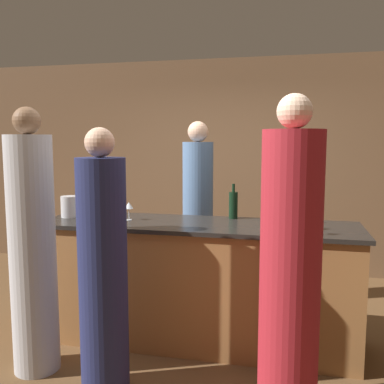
{
  "coord_description": "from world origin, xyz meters",
  "views": [
    {
      "loc": [
        0.75,
        -3.47,
        1.73
      ],
      "look_at": [
        -0.07,
        0.1,
        1.29
      ],
      "focal_mm": 40.0,
      "sensor_mm": 36.0,
      "label": 1
    }
  ],
  "objects_px": {
    "guest_0": "(33,250)",
    "guest_1": "(290,270)",
    "wine_bottle_1": "(284,212)",
    "ice_bucket": "(70,207)",
    "wine_bottle_0": "(233,205)",
    "guest_2": "(103,271)",
    "bartender": "(198,220)"
  },
  "relations": [
    {
      "from": "guest_0",
      "to": "guest_1",
      "type": "relative_size",
      "value": 0.98
    },
    {
      "from": "guest_0",
      "to": "wine_bottle_1",
      "type": "bearing_deg",
      "value": 24.44
    },
    {
      "from": "guest_1",
      "to": "ice_bucket",
      "type": "height_order",
      "value": "guest_1"
    },
    {
      "from": "guest_0",
      "to": "wine_bottle_0",
      "type": "xyz_separation_m",
      "value": [
        1.36,
        1.0,
        0.24
      ]
    },
    {
      "from": "guest_1",
      "to": "wine_bottle_0",
      "type": "xyz_separation_m",
      "value": [
        -0.5,
        1.12,
        0.23
      ]
    },
    {
      "from": "wine_bottle_1",
      "to": "ice_bucket",
      "type": "height_order",
      "value": "wine_bottle_1"
    },
    {
      "from": "wine_bottle_1",
      "to": "wine_bottle_0",
      "type": "bearing_deg",
      "value": 158.4
    },
    {
      "from": "guest_1",
      "to": "wine_bottle_0",
      "type": "bearing_deg",
      "value": 114.16
    },
    {
      "from": "guest_1",
      "to": "guest_2",
      "type": "distance_m",
      "value": 1.24
    },
    {
      "from": "wine_bottle_1",
      "to": "bartender",
      "type": "bearing_deg",
      "value": 141.18
    },
    {
      "from": "guest_1",
      "to": "ice_bucket",
      "type": "bearing_deg",
      "value": 156.39
    },
    {
      "from": "wine_bottle_1",
      "to": "guest_2",
      "type": "bearing_deg",
      "value": -141.12
    },
    {
      "from": "bartender",
      "to": "guest_2",
      "type": "height_order",
      "value": "bartender"
    },
    {
      "from": "guest_1",
      "to": "wine_bottle_0",
      "type": "distance_m",
      "value": 1.25
    },
    {
      "from": "guest_2",
      "to": "ice_bucket",
      "type": "relative_size",
      "value": 9.53
    },
    {
      "from": "guest_1",
      "to": "wine_bottle_1",
      "type": "relative_size",
      "value": 7.62
    },
    {
      "from": "ice_bucket",
      "to": "guest_1",
      "type": "bearing_deg",
      "value": -23.61
    },
    {
      "from": "ice_bucket",
      "to": "wine_bottle_0",
      "type": "bearing_deg",
      "value": 10.06
    },
    {
      "from": "guest_1",
      "to": "wine_bottle_0",
      "type": "height_order",
      "value": "guest_1"
    },
    {
      "from": "bartender",
      "to": "guest_2",
      "type": "distance_m",
      "value": 1.7
    },
    {
      "from": "guest_0",
      "to": "ice_bucket",
      "type": "distance_m",
      "value": 0.78
    },
    {
      "from": "guest_1",
      "to": "guest_2",
      "type": "bearing_deg",
      "value": -179.14
    },
    {
      "from": "ice_bucket",
      "to": "bartender",
      "type": "bearing_deg",
      "value": 37.87
    },
    {
      "from": "guest_0",
      "to": "guest_1",
      "type": "xyz_separation_m",
      "value": [
        1.86,
        -0.12,
        0.01
      ]
    },
    {
      "from": "bartender",
      "to": "wine_bottle_0",
      "type": "relative_size",
      "value": 6.2
    },
    {
      "from": "guest_1",
      "to": "wine_bottle_1",
      "type": "height_order",
      "value": "guest_1"
    },
    {
      "from": "wine_bottle_0",
      "to": "ice_bucket",
      "type": "relative_size",
      "value": 1.63
    },
    {
      "from": "wine_bottle_0",
      "to": "wine_bottle_1",
      "type": "relative_size",
      "value": 1.18
    },
    {
      "from": "guest_2",
      "to": "guest_0",
      "type": "bearing_deg",
      "value": 167.73
    },
    {
      "from": "guest_2",
      "to": "wine_bottle_0",
      "type": "relative_size",
      "value": 5.86
    },
    {
      "from": "guest_0",
      "to": "wine_bottle_0",
      "type": "distance_m",
      "value": 1.71
    },
    {
      "from": "guest_0",
      "to": "guest_2",
      "type": "bearing_deg",
      "value": -12.27
    }
  ]
}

